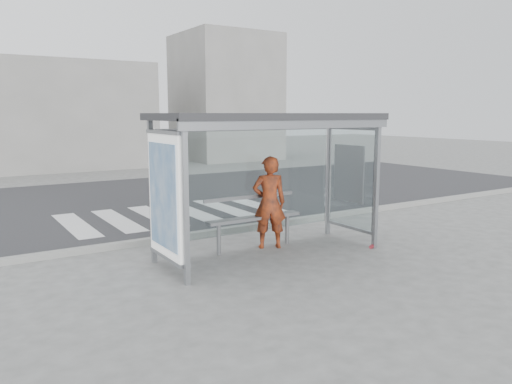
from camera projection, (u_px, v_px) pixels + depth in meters
ground at (270, 255)px, 9.33m from camera, size 80.00×80.00×0.00m
road at (142, 200)px, 15.17m from camera, size 30.00×10.00×0.01m
curb at (220, 231)px, 10.94m from camera, size 30.00×0.18×0.12m
crosswalk at (174, 214)px, 13.08m from camera, size 5.55×3.00×0.00m
bus_shelter at (251, 149)px, 8.87m from camera, size 4.25×1.65×2.62m
building_center at (62, 116)px, 23.96m from camera, size 8.00×5.00×5.00m
building_right at (225, 98)px, 28.56m from camera, size 5.00×5.00×7.00m
person at (269, 202)px, 9.68m from camera, size 0.78×0.66×1.80m
bench at (254, 218)px, 9.66m from camera, size 2.01×0.30×1.04m
soda_can at (372, 246)px, 9.77m from camera, size 0.15×0.13×0.07m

